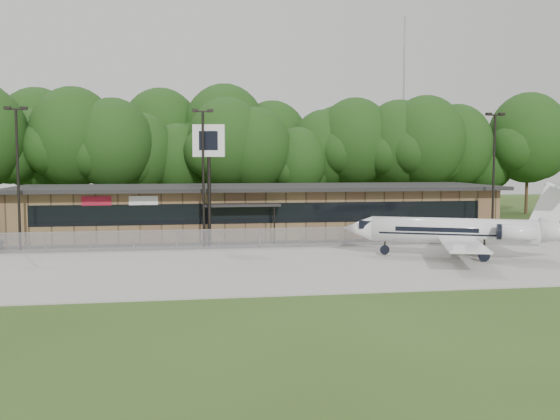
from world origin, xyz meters
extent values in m
plane|color=#304318|center=(0.00, 0.00, 0.00)|extent=(160.00, 160.00, 0.00)
cube|color=#9E9B93|center=(0.00, 8.00, 0.04)|extent=(64.00, 18.00, 0.08)
cube|color=#383835|center=(0.00, 19.50, 0.03)|extent=(50.00, 9.00, 0.06)
cube|color=olive|center=(0.00, 24.00, 2.00)|extent=(40.00, 10.00, 4.00)
cube|color=black|center=(0.00, 18.98, 2.30)|extent=(36.00, 0.08, 1.60)
cube|color=black|center=(0.00, 23.50, 4.15)|extent=(41.00, 11.50, 0.30)
cube|color=black|center=(-2.00, 18.40, 3.00)|extent=(6.00, 1.60, 0.20)
cube|color=maroon|center=(-13.00, 18.95, 3.40)|extent=(2.20, 0.06, 0.70)
cube|color=silver|center=(-9.50, 18.95, 3.40)|extent=(2.20, 0.06, 0.70)
cube|color=gray|center=(0.00, 15.00, 0.75)|extent=(46.00, 0.03, 1.50)
cube|color=gray|center=(0.00, 15.00, 1.50)|extent=(46.00, 0.04, 0.04)
cylinder|color=gray|center=(22.00, 48.00, 12.50)|extent=(0.20, 0.20, 25.00)
cylinder|color=black|center=(-18.00, 16.50, 5.00)|extent=(0.18, 0.18, 10.00)
cube|color=black|center=(-18.00, 16.50, 10.05)|extent=(1.20, 0.12, 0.12)
cube|color=black|center=(-18.55, 16.50, 10.12)|extent=(0.45, 0.30, 0.22)
cube|color=black|center=(-17.45, 16.50, 10.12)|extent=(0.45, 0.30, 0.22)
cylinder|color=black|center=(-5.00, 16.50, 5.00)|extent=(0.18, 0.18, 10.00)
cube|color=black|center=(-5.00, 16.50, 10.05)|extent=(1.20, 0.12, 0.12)
cube|color=black|center=(-5.55, 16.50, 10.12)|extent=(0.45, 0.30, 0.22)
cube|color=black|center=(-4.45, 16.50, 10.12)|extent=(0.45, 0.30, 0.22)
cylinder|color=black|center=(18.00, 16.50, 5.00)|extent=(0.18, 0.18, 10.00)
cube|color=black|center=(18.00, 16.50, 10.05)|extent=(1.20, 0.12, 0.12)
cube|color=black|center=(17.45, 16.50, 10.12)|extent=(0.45, 0.30, 0.22)
cube|color=black|center=(18.55, 16.50, 10.12)|extent=(0.45, 0.30, 0.22)
cylinder|color=silver|center=(10.95, 8.42, 1.79)|extent=(10.32, 5.76, 1.68)
cone|color=silver|center=(5.16, 10.95, 1.79)|extent=(2.60, 2.39, 1.68)
cone|color=silver|center=(16.84, 5.86, 1.95)|extent=(2.80, 2.47, 1.68)
cube|color=silver|center=(10.05, 5.03, 1.32)|extent=(4.65, 6.72, 0.13)
cube|color=silver|center=(12.83, 11.40, 1.32)|extent=(4.65, 6.72, 0.13)
cylinder|color=silver|center=(13.90, 5.70, 1.95)|extent=(2.50, 1.80, 0.95)
cylinder|color=silver|center=(14.95, 8.12, 1.95)|extent=(2.50, 1.80, 0.95)
cube|color=silver|center=(16.36, 6.07, 3.47)|extent=(2.43, 1.17, 3.17)
cube|color=black|center=(5.84, 10.66, 2.08)|extent=(1.47, 1.58, 0.53)
cube|color=black|center=(12.69, 7.67, 0.37)|extent=(1.78, 2.65, 0.74)
cylinder|color=black|center=(6.90, 10.19, 0.37)|extent=(0.83, 0.83, 0.23)
cylinder|color=black|center=(-4.57, 16.80, 4.35)|extent=(0.31, 0.31, 8.69)
cube|color=silver|center=(-4.57, 16.80, 7.93)|extent=(2.39, 0.82, 2.39)
cube|color=black|center=(-4.60, 16.66, 7.93)|extent=(1.38, 0.37, 1.41)
camera|label=1|loc=(-6.71, -29.87, 6.48)|focal=40.00mm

